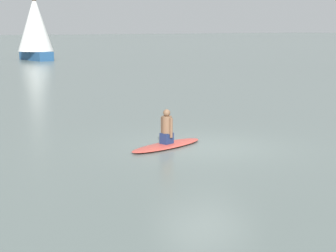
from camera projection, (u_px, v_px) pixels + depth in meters
name	position (u px, v px, depth m)	size (l,w,h in m)	color
ground_plane	(204.00, 147.00, 16.61)	(400.00, 400.00, 0.00)	slate
surfboard	(167.00, 145.00, 16.62)	(2.67, 0.74, 0.10)	#D84C3F
person_paddler	(167.00, 128.00, 16.54)	(0.38, 0.42, 0.97)	navy
sailboat_far_left	(35.00, 26.00, 57.51)	(3.67, 4.97, 6.99)	navy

